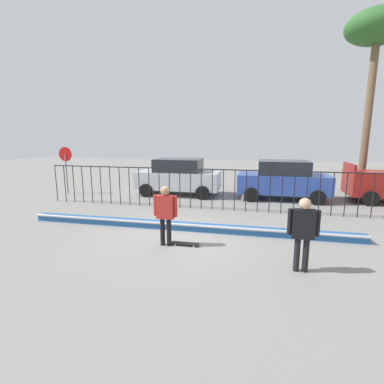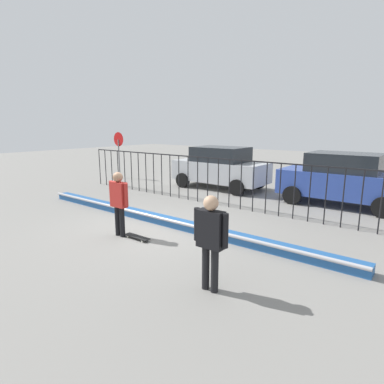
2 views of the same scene
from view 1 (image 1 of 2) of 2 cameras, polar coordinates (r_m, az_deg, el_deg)
The scene contains 10 objects.
ground_plane at distance 9.08m, azimuth -2.39°, elevation -8.62°, with size 60.00×60.00×0.00m, color gray.
bowl_coping_ledge at distance 9.59m, azimuth -1.47°, elevation -6.79°, with size 11.00×0.41×0.27m.
perimeter_fence at distance 12.13m, azimuth 1.84°, elevation 1.55°, with size 14.04×0.04×1.72m.
skateboarder at distance 8.04m, azimuth -5.28°, elevation -3.64°, with size 0.69×0.26×1.70m.
skateboard at distance 8.29m, azimuth -1.40°, elevation -10.13°, with size 0.80×0.20×0.07m.
camera_operator at distance 6.93m, azimuth 21.13°, elevation -6.66°, with size 0.69×0.26×1.72m.
parked_car_silver at distance 15.22m, azimuth -2.66°, elevation 3.09°, with size 4.30×2.12×1.90m.
parked_car_blue at distance 14.75m, azimuth 17.51°, elevation 2.34°, with size 4.30×2.12×1.90m.
stop_sign at distance 16.89m, azimuth -23.66°, elevation 5.16°, with size 0.76×0.07×2.50m.
palm_tree_tall at distance 18.14m, azimuth 32.76°, elevation 24.92°, with size 2.97×2.97×9.02m.
Camera 1 is at (2.24, -8.27, 3.03)m, focal length 26.98 mm.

